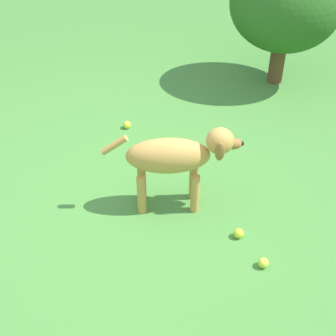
% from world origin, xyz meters
% --- Properties ---
extents(ground, '(14.00, 14.00, 0.00)m').
position_xyz_m(ground, '(0.00, 0.00, 0.00)').
color(ground, '#478438').
extents(dog, '(0.88, 0.42, 0.62)m').
position_xyz_m(dog, '(0.25, 0.17, 0.41)').
color(dog, '#C69347').
rests_on(dog, ground).
extents(tennis_ball_0, '(0.07, 0.07, 0.07)m').
position_xyz_m(tennis_ball_0, '(-0.44, 0.97, 0.03)').
color(tennis_ball_0, '#CEE137').
rests_on(tennis_ball_0, ground).
extents(tennis_ball_1, '(0.07, 0.07, 0.07)m').
position_xyz_m(tennis_ball_1, '(0.93, -0.21, 0.03)').
color(tennis_ball_1, '#C8DC40').
rests_on(tennis_ball_1, ground).
extents(tennis_ball_2, '(0.07, 0.07, 0.07)m').
position_xyz_m(tennis_ball_2, '(0.74, -0.01, 0.03)').
color(tennis_ball_2, '#C5E02E').
rests_on(tennis_ball_2, ground).
extents(shrub_near, '(1.04, 0.93, 1.22)m').
position_xyz_m(shrub_near, '(0.65, 2.25, 0.78)').
color(shrub_near, brown).
rests_on(shrub_near, ground).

